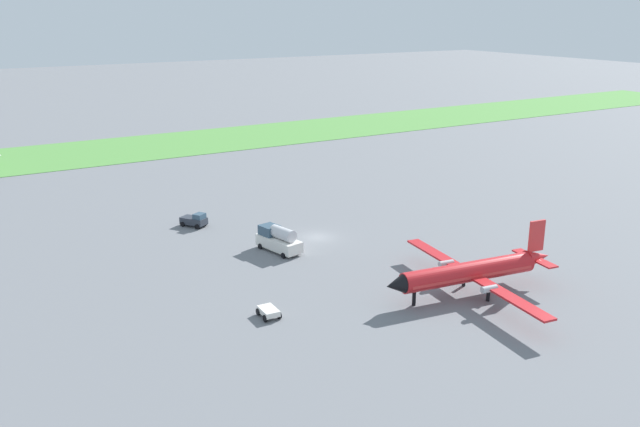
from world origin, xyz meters
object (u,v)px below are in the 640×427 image
baggage_cart_near_gate (269,312)px  fuel_truck_by_runway (278,239)px  airplane_foreground_turboprop (472,271)px  pushback_tug_midfield (195,220)px

baggage_cart_near_gate → fuel_truck_by_runway: size_ratio=0.36×
baggage_cart_near_gate → airplane_foreground_turboprop: bearing=-104.1°
airplane_foreground_turboprop → fuel_truck_by_runway: bearing=-55.7°
baggage_cart_near_gate → pushback_tug_midfield: size_ratio=0.61×
pushback_tug_midfield → fuel_truck_by_runway: 15.78m
pushback_tug_midfield → baggage_cart_near_gate: bearing=-39.8°
baggage_cart_near_gate → pushback_tug_midfield: pushback_tug_midfield is taller
baggage_cart_near_gate → fuel_truck_by_runway: bearing=-28.3°
airplane_foreground_turboprop → baggage_cart_near_gate: bearing=-8.9°
fuel_truck_by_runway → airplane_foreground_turboprop: bearing=-164.9°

